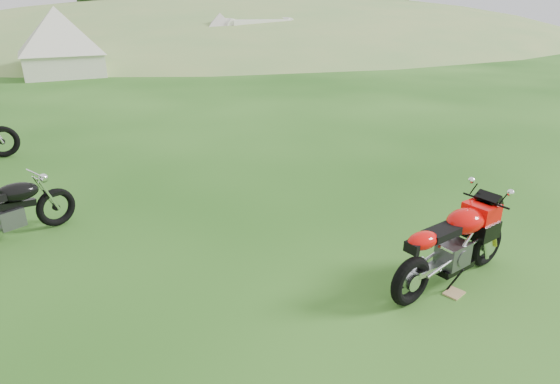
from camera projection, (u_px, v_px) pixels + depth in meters
ground at (303, 251)px, 6.16m from camera, size 120.00×120.00×0.00m
hillside at (263, 35)px, 49.38m from camera, size 80.00×64.00×8.00m
hedgerow at (263, 35)px, 49.38m from camera, size 36.00×1.20×8.60m
sport_motorcycle at (454, 240)px, 5.25m from camera, size 1.88×0.54×1.12m
plywood_board at (454, 293)px, 5.24m from camera, size 0.24×0.21×0.02m
vintage_moto_a at (7, 210)px, 6.24m from camera, size 1.81×0.90×0.93m
tent_left at (59, 43)px, 20.68m from camera, size 3.58×3.58×2.81m
tent_right at (221, 36)px, 26.79m from camera, size 3.93×3.93×2.59m
caravan at (256, 38)px, 28.11m from camera, size 4.81×2.28×2.22m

